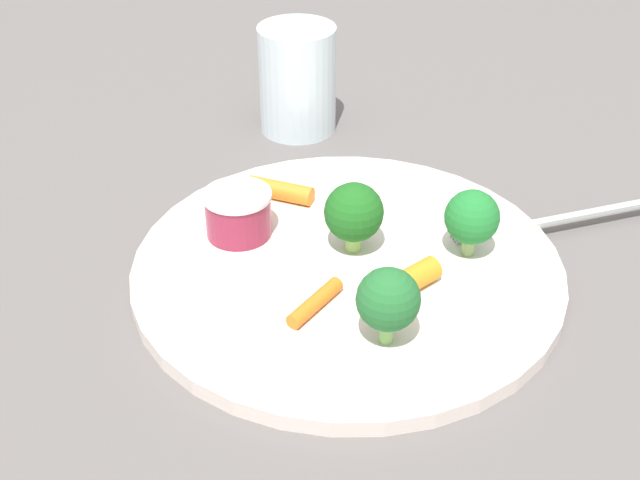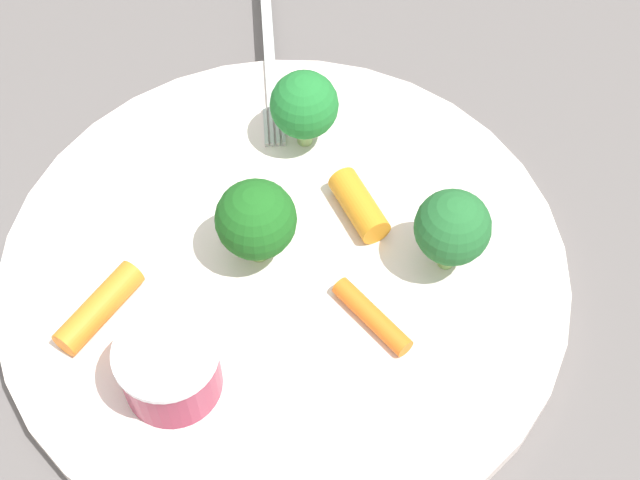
# 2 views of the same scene
# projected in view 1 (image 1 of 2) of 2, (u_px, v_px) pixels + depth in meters

# --- Properties ---
(ground_plane) EXTENTS (2.40, 2.40, 0.00)m
(ground_plane) POSITION_uv_depth(u_px,v_px,m) (347.00, 275.00, 0.59)
(ground_plane) COLOR #5D5857
(plate) EXTENTS (0.31, 0.31, 0.01)m
(plate) POSITION_uv_depth(u_px,v_px,m) (347.00, 268.00, 0.58)
(plate) COLOR silver
(plate) RESTS_ON ground_plane
(sauce_cup) EXTENTS (0.05, 0.05, 0.03)m
(sauce_cup) POSITION_uv_depth(u_px,v_px,m) (238.00, 214.00, 0.60)
(sauce_cup) COLOR maroon
(sauce_cup) RESTS_ON plate
(broccoli_floret_0) EXTENTS (0.04, 0.04, 0.05)m
(broccoli_floret_0) POSITION_uv_depth(u_px,v_px,m) (350.00, 212.00, 0.58)
(broccoli_floret_0) COLOR #98C663
(broccoli_floret_0) RESTS_ON plate
(broccoli_floret_1) EXTENTS (0.04, 0.04, 0.05)m
(broccoli_floret_1) POSITION_uv_depth(u_px,v_px,m) (388.00, 300.00, 0.49)
(broccoli_floret_1) COLOR #82B860
(broccoli_floret_1) RESTS_ON plate
(broccoli_floret_2) EXTENTS (0.04, 0.04, 0.05)m
(broccoli_floret_2) POSITION_uv_depth(u_px,v_px,m) (472.00, 218.00, 0.57)
(broccoli_floret_2) COLOR #8CAB63
(broccoli_floret_2) RESTS_ON plate
(carrot_stick_0) EXTENTS (0.03, 0.05, 0.01)m
(carrot_stick_0) POSITION_uv_depth(u_px,v_px,m) (315.00, 303.00, 0.53)
(carrot_stick_0) COLOR orange
(carrot_stick_0) RESTS_ON plate
(carrot_stick_1) EXTENTS (0.05, 0.02, 0.02)m
(carrot_stick_1) POSITION_uv_depth(u_px,v_px,m) (280.00, 191.00, 0.64)
(carrot_stick_1) COLOR orange
(carrot_stick_1) RESTS_ON plate
(carrot_stick_2) EXTENTS (0.04, 0.04, 0.02)m
(carrot_stick_2) POSITION_uv_depth(u_px,v_px,m) (412.00, 279.00, 0.55)
(carrot_stick_2) COLOR orange
(carrot_stick_2) RESTS_ON plate
(fork) EXTENTS (0.16, 0.11, 0.00)m
(fork) POSITION_uv_depth(u_px,v_px,m) (559.00, 219.00, 0.62)
(fork) COLOR #B0B8B4
(fork) RESTS_ON plate
(drinking_glass) EXTENTS (0.07, 0.07, 0.10)m
(drinking_glass) POSITION_uv_depth(u_px,v_px,m) (297.00, 79.00, 0.75)
(drinking_glass) COLOR silver
(drinking_glass) RESTS_ON ground_plane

